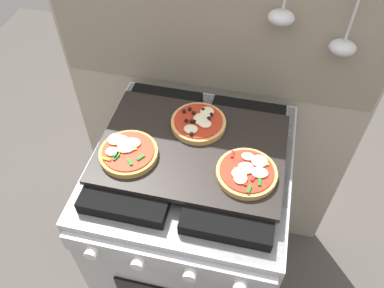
% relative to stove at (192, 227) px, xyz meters
% --- Properties ---
extents(ground_plane, '(4.00, 4.00, 0.00)m').
position_rel_stove_xyz_m(ground_plane, '(0.00, 0.00, -0.45)').
color(ground_plane, '#4C4742').
extents(kitchen_backsplash, '(1.10, 0.09, 1.55)m').
position_rel_stove_xyz_m(kitchen_backsplash, '(0.00, 0.34, 0.34)').
color(kitchen_backsplash, '#B2A893').
rests_on(kitchen_backsplash, ground_plane).
extents(stove, '(0.60, 0.64, 0.90)m').
position_rel_stove_xyz_m(stove, '(0.00, 0.00, 0.00)').
color(stove, '#B7BABF').
rests_on(stove, ground_plane).
extents(baking_tray, '(0.54, 0.38, 0.02)m').
position_rel_stove_xyz_m(baking_tray, '(0.00, 0.00, 0.46)').
color(baking_tray, black).
rests_on(baking_tray, stove).
extents(pizza_left, '(0.17, 0.17, 0.03)m').
position_rel_stove_xyz_m(pizza_left, '(-0.17, -0.07, 0.48)').
color(pizza_left, tan).
rests_on(pizza_left, baking_tray).
extents(pizza_right, '(0.17, 0.17, 0.03)m').
position_rel_stove_xyz_m(pizza_right, '(0.17, -0.07, 0.48)').
color(pizza_right, tan).
rests_on(pizza_right, baking_tray).
extents(pizza_center, '(0.17, 0.17, 0.03)m').
position_rel_stove_xyz_m(pizza_center, '(0.00, 0.09, 0.48)').
color(pizza_center, tan).
rests_on(pizza_center, baking_tray).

